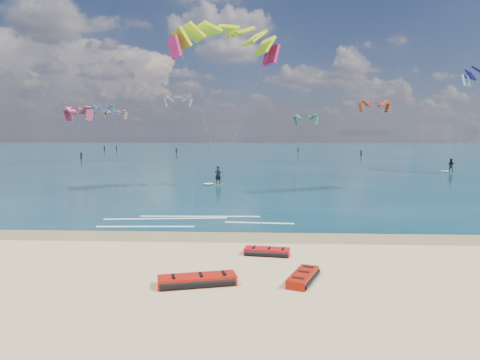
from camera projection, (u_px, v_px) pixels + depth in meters
name	position (u px, v px, depth m)	size (l,w,h in m)	color
ground	(227.00, 171.00, 58.80)	(320.00, 320.00, 0.00)	tan
wet_sand_strip	(172.00, 236.00, 22.07)	(320.00, 2.40, 0.01)	olive
sea	(244.00, 151.00, 122.34)	(320.00, 200.00, 0.04)	#092B32
packed_kite_left	(197.00, 285.00, 15.01)	(2.93, 1.11, 0.41)	#B21409
packed_kite_mid	(267.00, 255.00, 18.68)	(2.15, 0.99, 0.36)	red
packed_kite_right	(303.00, 281.00, 15.37)	(2.27, 0.99, 0.36)	#A91607
kitesurfer_main	(221.00, 100.00, 39.58)	(9.55, 9.80, 15.99)	yellow
kitesurfer_far	(477.00, 111.00, 55.48)	(10.90, 7.20, 15.50)	gold
shoreline_foam	(188.00, 220.00, 25.89)	(11.61, 3.63, 0.01)	white
distant_kites	(187.00, 131.00, 103.51)	(73.52, 45.09, 13.51)	#E94314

